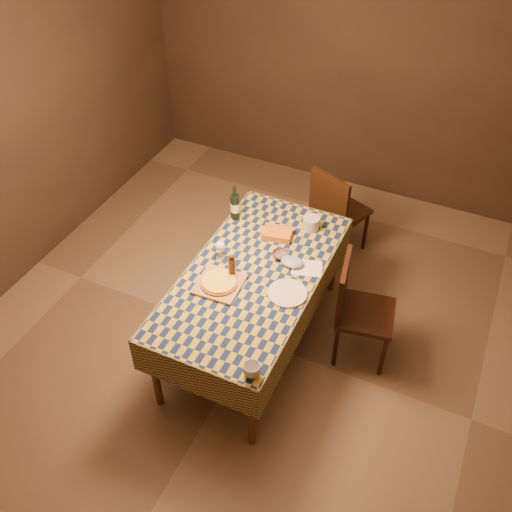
% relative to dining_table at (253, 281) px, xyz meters
% --- Properties ---
extents(room, '(5.00, 5.10, 2.70)m').
position_rel_dining_table_xyz_m(room, '(0.00, 0.00, 0.66)').
color(room, brown).
rests_on(room, ground).
extents(dining_table, '(0.94, 1.84, 0.77)m').
position_rel_dining_table_xyz_m(dining_table, '(0.00, 0.00, 0.00)').
color(dining_table, brown).
rests_on(dining_table, ground).
extents(cutting_board, '(0.33, 0.33, 0.02)m').
position_rel_dining_table_xyz_m(cutting_board, '(-0.17, -0.21, 0.09)').
color(cutting_board, '#B37954').
rests_on(cutting_board, dining_table).
extents(pizza, '(0.33, 0.33, 0.03)m').
position_rel_dining_table_xyz_m(pizza, '(-0.17, -0.21, 0.11)').
color(pizza, '#A7721B').
rests_on(pizza, cutting_board).
extents(pepper_mill, '(0.06, 0.06, 0.21)m').
position_rel_dining_table_xyz_m(pepper_mill, '(-0.12, -0.10, 0.18)').
color(pepper_mill, '#4D2212').
rests_on(pepper_mill, dining_table).
extents(bowl, '(0.13, 0.13, 0.04)m').
position_rel_dining_table_xyz_m(bowl, '(0.11, 0.25, 0.10)').
color(bowl, '#59434B').
rests_on(bowl, dining_table).
extents(wine_glass, '(0.08, 0.08, 0.15)m').
position_rel_dining_table_xyz_m(wine_glass, '(-0.30, 0.05, 0.18)').
color(wine_glass, white).
rests_on(wine_glass, dining_table).
extents(wine_bottle, '(0.10, 0.10, 0.31)m').
position_rel_dining_table_xyz_m(wine_bottle, '(-0.41, 0.53, 0.19)').
color(wine_bottle, black).
rests_on(wine_bottle, dining_table).
extents(deli_tub, '(0.16, 0.16, 0.11)m').
position_rel_dining_table_xyz_m(deli_tub, '(0.20, 0.66, 0.13)').
color(deli_tub, '#B8BDBF').
rests_on(deli_tub, dining_table).
extents(takeout_container, '(0.25, 0.20, 0.06)m').
position_rel_dining_table_xyz_m(takeout_container, '(-0.00, 0.46, 0.10)').
color(takeout_container, '#C96C1A').
rests_on(takeout_container, dining_table).
extents(white_plate, '(0.34, 0.34, 0.02)m').
position_rel_dining_table_xyz_m(white_plate, '(0.31, -0.09, 0.08)').
color(white_plate, silver).
rests_on(white_plate, dining_table).
extents(tumbler, '(0.15, 0.15, 0.09)m').
position_rel_dining_table_xyz_m(tumbler, '(0.37, -0.82, 0.12)').
color(tumbler, silver).
rests_on(tumbler, dining_table).
extents(flour_patch, '(0.26, 0.23, 0.00)m').
position_rel_dining_table_xyz_m(flour_patch, '(0.34, 0.22, 0.08)').
color(flour_patch, white).
rests_on(flour_patch, dining_table).
extents(flour_bag, '(0.18, 0.14, 0.05)m').
position_rel_dining_table_xyz_m(flour_bag, '(0.22, 0.21, 0.10)').
color(flour_bag, '#919FBA').
rests_on(flour_bag, dining_table).
extents(chair_far, '(0.55, 0.55, 0.93)m').
position_rel_dining_table_xyz_m(chair_far, '(0.21, 1.31, -0.17)').
color(chair_far, black).
rests_on(chair_far, ground).
extents(chair_right, '(0.50, 0.49, 0.93)m').
position_rel_dining_table_xyz_m(chair_right, '(0.74, 0.24, -0.17)').
color(chair_right, black).
rests_on(chair_right, ground).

